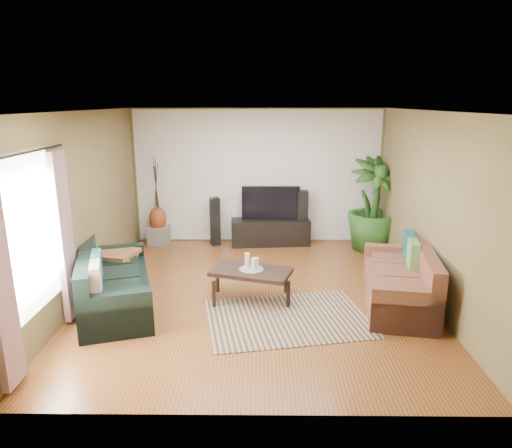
{
  "coord_description": "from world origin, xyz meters",
  "views": [
    {
      "loc": [
        0.07,
        -6.39,
        2.83
      ],
      "look_at": [
        0.0,
        0.2,
        1.05
      ],
      "focal_mm": 32.0,
      "sensor_mm": 36.0,
      "label": 1
    }
  ],
  "objects_px": {
    "sofa_right": "(399,276)",
    "side_table": "(118,270)",
    "vase": "(158,218)",
    "tv_stand": "(270,232)",
    "speaker_right": "(302,218)",
    "coffee_table": "(251,284)",
    "sofa_left": "(115,278)",
    "speaker_left": "(215,221)",
    "potted_plant": "(374,204)",
    "pedestal": "(159,235)",
    "television": "(271,203)"
  },
  "relations": [
    {
      "from": "speaker_right",
      "to": "pedestal",
      "type": "bearing_deg",
      "value": 178.38
    },
    {
      "from": "side_table",
      "to": "sofa_left",
      "type": "bearing_deg",
      "value": -75.75
    },
    {
      "from": "speaker_left",
      "to": "side_table",
      "type": "bearing_deg",
      "value": -139.3
    },
    {
      "from": "speaker_left",
      "to": "potted_plant",
      "type": "height_order",
      "value": "potted_plant"
    },
    {
      "from": "television",
      "to": "side_table",
      "type": "distance_m",
      "value": 3.35
    },
    {
      "from": "sofa_left",
      "to": "vase",
      "type": "bearing_deg",
      "value": -16.59
    },
    {
      "from": "speaker_left",
      "to": "television",
      "type": "bearing_deg",
      "value": -17.49
    },
    {
      "from": "tv_stand",
      "to": "vase",
      "type": "bearing_deg",
      "value": 175.28
    },
    {
      "from": "potted_plant",
      "to": "pedestal",
      "type": "distance_m",
      "value": 4.33
    },
    {
      "from": "sofa_left",
      "to": "pedestal",
      "type": "height_order",
      "value": "sofa_left"
    },
    {
      "from": "tv_stand",
      "to": "side_table",
      "type": "xyz_separation_m",
      "value": [
        -2.42,
        -2.25,
        0.03
      ]
    },
    {
      "from": "speaker_left",
      "to": "pedestal",
      "type": "bearing_deg",
      "value": 159.63
    },
    {
      "from": "sofa_right",
      "to": "speaker_right",
      "type": "bearing_deg",
      "value": -148.37
    },
    {
      "from": "speaker_left",
      "to": "potted_plant",
      "type": "relative_size",
      "value": 0.54
    },
    {
      "from": "tv_stand",
      "to": "side_table",
      "type": "distance_m",
      "value": 3.3
    },
    {
      "from": "sofa_right",
      "to": "side_table",
      "type": "bearing_deg",
      "value": -87.82
    },
    {
      "from": "sofa_right",
      "to": "vase",
      "type": "xyz_separation_m",
      "value": [
        -4.04,
        2.81,
        0.12
      ]
    },
    {
      "from": "coffee_table",
      "to": "side_table",
      "type": "height_order",
      "value": "side_table"
    },
    {
      "from": "sofa_left",
      "to": "speaker_left",
      "type": "bearing_deg",
      "value": -38.54
    },
    {
      "from": "vase",
      "to": "speaker_right",
      "type": "bearing_deg",
      "value": 0.0
    },
    {
      "from": "sofa_right",
      "to": "potted_plant",
      "type": "relative_size",
      "value": 1.07
    },
    {
      "from": "television",
      "to": "side_table",
      "type": "height_order",
      "value": "television"
    },
    {
      "from": "television",
      "to": "speaker_right",
      "type": "xyz_separation_m",
      "value": [
        0.64,
        0.0,
        -0.31
      ]
    },
    {
      "from": "sofa_left",
      "to": "coffee_table",
      "type": "xyz_separation_m",
      "value": [
        1.91,
        0.25,
        -0.19
      ]
    },
    {
      "from": "potted_plant",
      "to": "sofa_right",
      "type": "bearing_deg",
      "value": -94.87
    },
    {
      "from": "coffee_table",
      "to": "speaker_right",
      "type": "bearing_deg",
      "value": 87.5
    },
    {
      "from": "speaker_right",
      "to": "potted_plant",
      "type": "height_order",
      "value": "potted_plant"
    },
    {
      "from": "sofa_right",
      "to": "speaker_left",
      "type": "bearing_deg",
      "value": -124.2
    },
    {
      "from": "sofa_right",
      "to": "speaker_left",
      "type": "distance_m",
      "value": 4.0
    },
    {
      "from": "sofa_left",
      "to": "speaker_right",
      "type": "height_order",
      "value": "speaker_right"
    },
    {
      "from": "vase",
      "to": "side_table",
      "type": "distance_m",
      "value": 2.27
    },
    {
      "from": "tv_stand",
      "to": "potted_plant",
      "type": "xyz_separation_m",
      "value": [
        1.98,
        -0.29,
        0.64
      ]
    },
    {
      "from": "speaker_right",
      "to": "pedestal",
      "type": "relative_size",
      "value": 2.99
    },
    {
      "from": "sofa_left",
      "to": "sofa_right",
      "type": "bearing_deg",
      "value": -105.55
    },
    {
      "from": "television",
      "to": "potted_plant",
      "type": "xyz_separation_m",
      "value": [
        1.98,
        -0.29,
        0.04
      ]
    },
    {
      "from": "sofa_left",
      "to": "pedestal",
      "type": "distance_m",
      "value": 2.93
    },
    {
      "from": "tv_stand",
      "to": "pedestal",
      "type": "height_order",
      "value": "tv_stand"
    },
    {
      "from": "speaker_left",
      "to": "speaker_right",
      "type": "distance_m",
      "value": 1.76
    },
    {
      "from": "tv_stand",
      "to": "speaker_right",
      "type": "height_order",
      "value": "speaker_right"
    },
    {
      "from": "tv_stand",
      "to": "potted_plant",
      "type": "bearing_deg",
      "value": -12.91
    },
    {
      "from": "sofa_left",
      "to": "coffee_table",
      "type": "relative_size",
      "value": 1.85
    },
    {
      "from": "speaker_right",
      "to": "side_table",
      "type": "xyz_separation_m",
      "value": [
        -3.06,
        -2.25,
        -0.26
      ]
    },
    {
      "from": "television",
      "to": "speaker_right",
      "type": "bearing_deg",
      "value": 0.0
    },
    {
      "from": "sofa_right",
      "to": "pedestal",
      "type": "xyz_separation_m",
      "value": [
        -4.04,
        2.81,
        -0.24
      ]
    },
    {
      "from": "tv_stand",
      "to": "speaker_left",
      "type": "distance_m",
      "value": 1.14
    },
    {
      "from": "potted_plant",
      "to": "vase",
      "type": "distance_m",
      "value": 4.28
    },
    {
      "from": "television",
      "to": "pedestal",
      "type": "height_order",
      "value": "television"
    },
    {
      "from": "sofa_right",
      "to": "vase",
      "type": "bearing_deg",
      "value": -115.03
    },
    {
      "from": "coffee_table",
      "to": "sofa_right",
      "type": "bearing_deg",
      "value": 13.85
    },
    {
      "from": "potted_plant",
      "to": "pedestal",
      "type": "relative_size",
      "value": 4.86
    }
  ]
}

